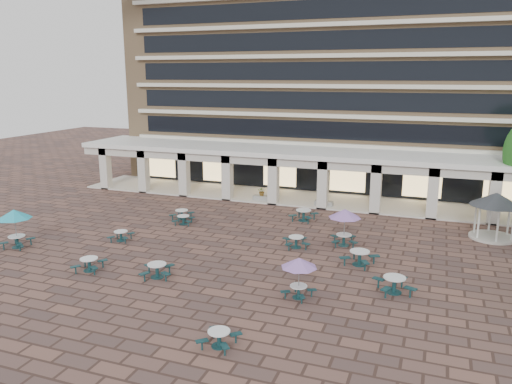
% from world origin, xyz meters
% --- Properties ---
extents(ground, '(120.00, 120.00, 0.00)m').
position_xyz_m(ground, '(0.00, 0.00, 0.00)').
color(ground, brown).
rests_on(ground, ground).
extents(apartment_building, '(40.00, 15.50, 25.20)m').
position_xyz_m(apartment_building, '(0.00, 25.47, 12.60)').
color(apartment_building, tan).
rests_on(apartment_building, ground).
extents(retail_arcade, '(42.00, 6.60, 4.40)m').
position_xyz_m(retail_arcade, '(0.00, 14.80, 3.00)').
color(retail_arcade, white).
rests_on(retail_arcade, ground).
extents(picnic_table_1, '(1.89, 1.89, 0.74)m').
position_xyz_m(picnic_table_1, '(-7.07, -5.26, 0.44)').
color(picnic_table_1, '#133A3B').
rests_on(picnic_table_1, ground).
extents(picnic_table_2, '(1.60, 1.60, 0.69)m').
position_xyz_m(picnic_table_2, '(3.03, -10.03, 0.41)').
color(picnic_table_2, '#133A3B').
rests_on(picnic_table_2, ground).
extents(picnic_table_3, '(2.29, 2.29, 0.84)m').
position_xyz_m(picnic_table_3, '(9.15, -2.33, 0.50)').
color(picnic_table_3, '#133A3B').
rests_on(picnic_table_3, ground).
extents(picnic_table_4, '(2.13, 2.13, 2.46)m').
position_xyz_m(picnic_table_4, '(-13.88, -3.65, 2.09)').
color(picnic_table_4, '#133A3B').
rests_on(picnic_table_4, ground).
extents(picnic_table_5, '(2.07, 2.07, 0.77)m').
position_xyz_m(picnic_table_5, '(-3.03, -4.75, 0.46)').
color(picnic_table_5, '#133A3B').
rests_on(picnic_table_5, ground).
extents(picnic_table_6, '(1.79, 1.79, 2.06)m').
position_xyz_m(picnic_table_6, '(4.82, -4.56, 1.75)').
color(picnic_table_6, '#133A3B').
rests_on(picnic_table_6, ground).
extents(picnic_table_7, '(2.23, 2.23, 0.85)m').
position_xyz_m(picnic_table_7, '(6.93, 0.86, 0.51)').
color(picnic_table_7, '#133A3B').
rests_on(picnic_table_7, ground).
extents(picnic_table_8, '(1.70, 1.70, 0.67)m').
position_xyz_m(picnic_table_8, '(-8.48, -0.27, 0.40)').
color(picnic_table_8, '#133A3B').
rests_on(picnic_table_8, ground).
extents(picnic_table_9, '(1.64, 1.64, 0.71)m').
position_xyz_m(picnic_table_9, '(-7.19, 5.65, 0.42)').
color(picnic_table_9, '#133A3B').
rests_on(picnic_table_9, ground).
extents(picnic_table_10, '(2.00, 2.00, 0.73)m').
position_xyz_m(picnic_table_10, '(2.70, 2.46, 0.43)').
color(picnic_table_10, '#133A3B').
rests_on(picnic_table_10, ground).
extents(picnic_table_11, '(2.08, 2.08, 2.40)m').
position_xyz_m(picnic_table_11, '(5.46, 3.89, 2.04)').
color(picnic_table_11, '#133A3B').
rests_on(picnic_table_11, ground).
extents(picnic_table_12, '(1.71, 1.71, 0.66)m').
position_xyz_m(picnic_table_12, '(-6.40, 4.45, 0.40)').
color(picnic_table_12, '#133A3B').
rests_on(picnic_table_12, ground).
extents(picnic_table_13, '(2.06, 2.06, 0.85)m').
position_xyz_m(picnic_table_13, '(1.59, 8.41, 0.50)').
color(picnic_table_13, '#133A3B').
rests_on(picnic_table_13, ground).
extents(gazebo, '(3.33, 3.33, 3.09)m').
position_xyz_m(gazebo, '(14.52, 8.81, 2.33)').
color(gazebo, beige).
rests_on(gazebo, ground).
extents(planter_left, '(1.50, 0.84, 1.29)m').
position_xyz_m(planter_left, '(-3.32, 12.90, 0.53)').
color(planter_left, gray).
rests_on(planter_left, ground).
extents(planter_right, '(1.50, 0.61, 1.27)m').
position_xyz_m(planter_right, '(2.12, 12.90, 0.51)').
color(planter_right, gray).
rests_on(planter_right, ground).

